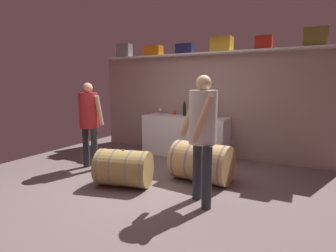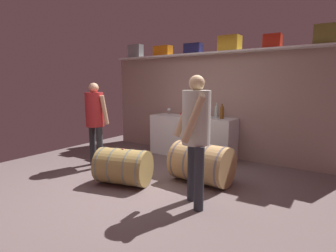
{
  "view_description": "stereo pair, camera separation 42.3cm",
  "coord_description": "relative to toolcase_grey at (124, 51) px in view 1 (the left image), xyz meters",
  "views": [
    {
      "loc": [
        2.06,
        -3.32,
        1.56
      ],
      "look_at": [
        0.09,
        0.36,
        0.9
      ],
      "focal_mm": 28.55,
      "sensor_mm": 36.0,
      "label": 1
    },
    {
      "loc": [
        2.42,
        -3.1,
        1.56
      ],
      "look_at": [
        0.09,
        0.36,
        0.9
      ],
      "focal_mm": 28.55,
      "sensor_mm": 36.0,
      "label": 2
    }
  ],
  "objects": [
    {
      "name": "ground_plane",
      "position": [
        2.05,
        -1.53,
        -2.37
      ],
      "size": [
        6.49,
        7.68,
        0.02
      ],
      "primitive_type": "cube",
      "color": "#6A5958"
    },
    {
      "name": "back_wall_panel",
      "position": [
        2.05,
        0.15,
        -1.27
      ],
      "size": [
        5.29,
        0.1,
        2.16
      ],
      "primitive_type": "cube",
      "color": "gray",
      "rests_on": "ground"
    },
    {
      "name": "high_shelf_board",
      "position": [
        2.05,
        0.0,
        -0.18
      ],
      "size": [
        4.86,
        0.4,
        0.03
      ],
      "primitive_type": "cube",
      "color": "white",
      "rests_on": "back_wall_panel"
    },
    {
      "name": "toolcase_grey",
      "position": [
        0.0,
        0.0,
        0.0
      ],
      "size": [
        0.36,
        0.19,
        0.32
      ],
      "primitive_type": "cube",
      "rotation": [
        0.0,
        0.0,
        0.02
      ],
      "color": "gray",
      "rests_on": "high_shelf_board"
    },
    {
      "name": "toolcase_orange",
      "position": [
        0.82,
        0.0,
        -0.05
      ],
      "size": [
        0.42,
        0.22,
        0.23
      ],
      "primitive_type": "cube",
      "rotation": [
        0.0,
        0.0,
        -0.02
      ],
      "color": "orange",
      "rests_on": "high_shelf_board"
    },
    {
      "name": "toolcase_navy",
      "position": [
        1.62,
        0.0,
        -0.05
      ],
      "size": [
        0.38,
        0.22,
        0.22
      ],
      "primitive_type": "cube",
      "rotation": [
        0.0,
        0.0,
        0.06
      ],
      "color": "navy",
      "rests_on": "high_shelf_board"
    },
    {
      "name": "toolcase_yellow",
      "position": [
        2.44,
        0.0,
        -0.01
      ],
      "size": [
        0.41,
        0.28,
        0.3
      ],
      "primitive_type": "cube",
      "rotation": [
        0.0,
        0.0,
        -0.02
      ],
      "color": "yellow",
      "rests_on": "high_shelf_board"
    },
    {
      "name": "toolcase_red",
      "position": [
        3.25,
        0.0,
        -0.04
      ],
      "size": [
        0.31,
        0.25,
        0.25
      ],
      "primitive_type": "cube",
      "rotation": [
        0.0,
        0.0,
        0.02
      ],
      "color": "red",
      "rests_on": "high_shelf_board"
    },
    {
      "name": "toolcase_olive",
      "position": [
        4.08,
        0.0,
        -0.0
      ],
      "size": [
        0.39,
        0.28,
        0.32
      ],
      "primitive_type": "cube",
      "rotation": [
        0.0,
        0.0,
        0.06
      ],
      "color": "olive",
      "rests_on": "high_shelf_board"
    },
    {
      "name": "work_cabinet",
      "position": [
        1.74,
        -0.2,
        -1.92
      ],
      "size": [
        1.86,
        0.58,
        0.87
      ],
      "primitive_type": "cube",
      "color": "white",
      "rests_on": "ground"
    },
    {
      "name": "wine_bottle_clear",
      "position": [
        2.27,
        -0.18,
        -1.35
      ],
      "size": [
        0.08,
        0.08,
        0.32
      ],
      "color": "#ABC5B7",
      "rests_on": "work_cabinet"
    },
    {
      "name": "wine_bottle_dark",
      "position": [
        1.68,
        -0.11,
        -1.34
      ],
      "size": [
        0.07,
        0.07,
        0.32
      ],
      "color": "black",
      "rests_on": "work_cabinet"
    },
    {
      "name": "wine_bottle_amber",
      "position": [
        2.4,
        -0.2,
        -1.35
      ],
      "size": [
        0.08,
        0.08,
        0.3
      ],
      "color": "brown",
      "rests_on": "work_cabinet"
    },
    {
      "name": "wine_glass",
      "position": [
        1.04,
        -0.07,
        -1.39
      ],
      "size": [
        0.08,
        0.08,
        0.14
      ],
      "color": "white",
      "rests_on": "work_cabinet"
    },
    {
      "name": "red_funnel",
      "position": [
        1.39,
        -0.04,
        -1.44
      ],
      "size": [
        0.11,
        0.11,
        0.1
      ],
      "primitive_type": "cone",
      "color": "red",
      "rests_on": "work_cabinet"
    },
    {
      "name": "wine_barrel_near",
      "position": [
        2.63,
        -1.5,
        -2.04
      ],
      "size": [
        0.96,
        0.68,
        0.64
      ],
      "rotation": [
        0.0,
        0.0,
        -0.06
      ],
      "color": "tan",
      "rests_on": "ground"
    },
    {
      "name": "wine_barrel_far",
      "position": [
        1.64,
        -2.25,
        -2.07
      ],
      "size": [
        0.92,
        0.74,
        0.57
      ],
      "rotation": [
        0.0,
        0.0,
        0.26
      ],
      "color": "#A18348",
      "rests_on": "ground"
    },
    {
      "name": "tasting_cup",
      "position": [
        2.63,
        -1.5,
        -1.69
      ],
      "size": [
        0.07,
        0.07,
        0.06
      ],
      "primitive_type": "cylinder",
      "color": "red",
      "rests_on": "wine_barrel_near"
    },
    {
      "name": "winemaker_pouring",
      "position": [
        0.56,
        -1.84,
        -1.38
      ],
      "size": [
        0.5,
        0.43,
        1.58
      ],
      "rotation": [
        0.0,
        0.0,
        -0.23
      ],
      "color": "#2C2F33",
      "rests_on": "ground"
    },
    {
      "name": "visitor_tasting",
      "position": [
        2.92,
        -2.27,
        -1.33
      ],
      "size": [
        0.55,
        0.54,
        1.67
      ],
      "rotation": [
        0.0,
        0.0,
        2.36
      ],
      "color": "#2E3138",
      "rests_on": "ground"
    }
  ]
}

